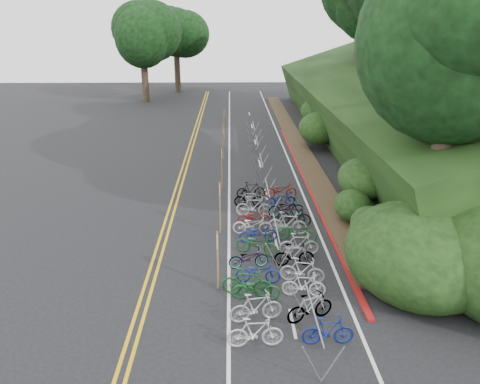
{
  "coord_description": "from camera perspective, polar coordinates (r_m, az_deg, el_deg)",
  "views": [
    {
      "loc": [
        1.1,
        -14.82,
        9.38
      ],
      "look_at": [
        1.55,
        6.92,
        1.3
      ],
      "focal_mm": 35.0,
      "sensor_mm": 36.0,
      "label": 1
    }
  ],
  "objects": [
    {
      "name": "signposts_rest",
      "position": [
        29.9,
        -2.12,
        4.95
      ],
      "size": [
        0.08,
        18.4,
        2.5
      ],
      "color": "brown",
      "rests_on": "ground"
    },
    {
      "name": "road_markings",
      "position": [
        26.63,
        -2.12,
        -0.25
      ],
      "size": [
        7.47,
        80.0,
        0.01
      ],
      "color": "gold",
      "rests_on": "ground"
    },
    {
      "name": "ground",
      "position": [
        17.58,
        -4.7,
        -11.95
      ],
      "size": [
        120.0,
        120.0,
        0.0
      ],
      "primitive_type": "plane",
      "color": "black",
      "rests_on": "ground"
    },
    {
      "name": "signpost_near",
      "position": [
        17.04,
        -2.75,
        -7.86
      ],
      "size": [
        0.08,
        0.4,
        2.31
      ],
      "color": "brown",
      "rests_on": "ground"
    },
    {
      "name": "bike_front",
      "position": [
        16.97,
        0.88,
        -10.96
      ],
      "size": [
        0.91,
        1.91,
        1.11
      ],
      "primitive_type": "imported",
      "rotation": [
        0.0,
        0.0,
        1.35
      ],
      "color": "#144C1E",
      "rests_on": "ground"
    },
    {
      "name": "embankment",
      "position": [
        36.52,
        17.99,
        8.65
      ],
      "size": [
        14.3,
        48.14,
        9.11
      ],
      "color": "black",
      "rests_on": "ground"
    },
    {
      "name": "red_curb",
      "position": [
        28.77,
        8.07,
        1.25
      ],
      "size": [
        0.25,
        28.0,
        0.1
      ],
      "primitive_type": "cube",
      "color": "maroon",
      "rests_on": "ground"
    },
    {
      "name": "bike_racks_rest",
      "position": [
        29.16,
        2.6,
        3.36
      ],
      "size": [
        1.14,
        23.0,
        1.17
      ],
      "color": "#91959C",
      "rests_on": "ground"
    },
    {
      "name": "bike_rack_front",
      "position": [
        14.7,
        8.91,
        -15.11
      ],
      "size": [
        1.17,
        3.38,
        1.23
      ],
      "color": "#91959C",
      "rests_on": "ground"
    },
    {
      "name": "bike_valet",
      "position": [
        20.28,
        4.16,
        -5.7
      ],
      "size": [
        3.24,
        14.34,
        1.09
      ],
      "color": "beige",
      "rests_on": "ground"
    }
  ]
}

